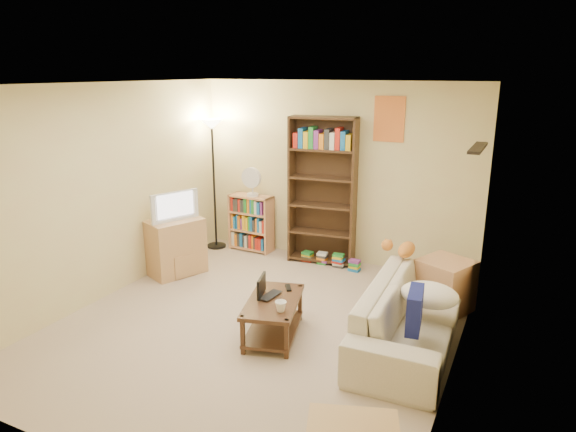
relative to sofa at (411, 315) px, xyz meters
The scene contains 18 objects.
room 2.06m from the sofa, 168.25° to the right, with size 4.50×4.54×2.52m.
sofa is the anchor object (origin of this frame).
navy_pillow 0.54m from the sofa, 75.57° to the right, with size 0.40×0.12×0.36m, color navy.
cream_blanket 0.27m from the sofa, 20.34° to the left, with size 0.56×0.40×0.24m, color white.
tabby_cat 0.93m from the sofa, 110.51° to the left, with size 0.48×0.18×0.17m.
coffee_table 1.37m from the sofa, 159.98° to the right, with size 0.72×1.00×0.40m.
laptop 1.37m from the sofa, 162.36° to the right, with size 0.21×0.30×0.02m, color black.
laptop_screen 1.52m from the sofa, 162.56° to the right, with size 0.01×0.30×0.20m, color white.
mug 1.30m from the sofa, 149.04° to the right, with size 0.13×0.13×0.10m, color white.
tv_remote 1.29m from the sofa, behind, with size 0.05×0.16×0.02m, color black.
tv_stand 3.29m from the sofa, behind, with size 0.50×0.69×0.74m, color tan.
television 3.35m from the sofa, behind, with size 0.34×0.65×0.38m, color black.
tall_bookshelf 2.51m from the sofa, 133.91° to the left, with size 0.95×0.41×2.04m.
short_bookshelf 3.29m from the sofa, 148.38° to the left, with size 0.67×0.29×0.85m.
desk_fan 3.31m from the sofa, 148.59° to the left, with size 0.30×0.17×0.43m.
floor_lamp 3.92m from the sofa, 154.51° to the left, with size 0.33×0.33×1.95m.
side_table 0.92m from the sofa, 79.33° to the left, with size 0.52×0.52×0.59m, color tan.
book_stacks 2.20m from the sofa, 132.06° to the left, with size 0.89×0.19×0.19m.
Camera 1 is at (2.46, -4.33, 2.62)m, focal length 32.00 mm.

